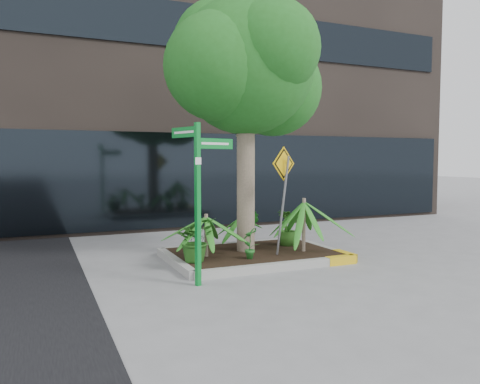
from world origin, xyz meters
name	(u,v)px	position (x,y,z in m)	size (l,w,h in m)	color
ground	(251,263)	(0.00, 0.00, 0.00)	(80.00, 80.00, 0.00)	gray
building	(162,1)	(0.50, 8.50, 7.50)	(18.00, 8.00, 15.00)	#2D2621
planter	(256,254)	(0.23, 0.27, 0.10)	(3.35, 2.36, 0.15)	#9E9E99
tree	(245,66)	(0.09, 0.47, 3.79)	(3.46, 3.07, 5.19)	gray
palm_front	(304,202)	(1.12, -0.08, 1.14)	(1.19, 1.19, 1.32)	gray
palm_left	(206,217)	(-0.82, 0.22, 0.90)	(0.90, 0.90, 1.00)	gray
palm_back	(240,218)	(0.22, 1.00, 0.74)	(0.72, 0.72, 0.80)	gray
shrub_a	(195,240)	(-1.15, -0.10, 0.54)	(0.70, 0.70, 0.78)	#205117
shrub_b	(287,228)	(1.14, 0.62, 0.53)	(0.42, 0.42, 0.76)	#2C611D
shrub_c	(250,243)	(-0.15, -0.28, 0.44)	(0.31, 0.31, 0.58)	#237125
shrub_d	(250,226)	(0.51, 1.12, 0.52)	(0.41, 0.41, 0.75)	#19561A
street_sign_post	(198,185)	(-1.40, -1.07, 1.57)	(0.89, 0.73, 2.54)	#0C872C
cattle_sign	(283,182)	(0.51, -0.32, 1.54)	(0.59, 0.30, 2.06)	slate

